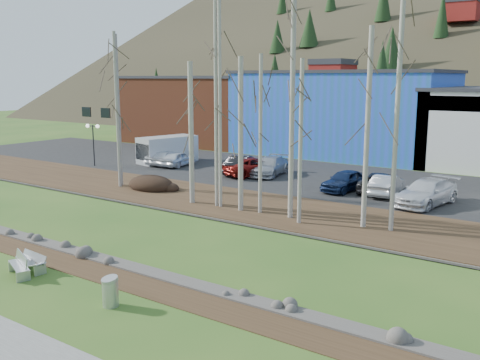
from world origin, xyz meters
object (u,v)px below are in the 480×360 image
Objects in this scene: car_0 at (178,159)px; car_8 at (163,157)px; bench_damaged at (32,262)px; car_6 at (380,182)px; car_1 at (242,164)px; car_3 at (270,166)px; street_lamp at (93,133)px; car_9 at (167,157)px; seagull at (31,263)px; van_grey at (165,150)px; car_2 at (253,166)px; car_5 at (387,185)px; car_7 at (426,192)px; car_4 at (345,181)px; bench_intact at (20,265)px; litter_bin at (110,293)px.

car_8 is at bearing -8.16° from car_0.
bench_damaged is 22.76m from car_6.
car_3 is (2.14, 0.66, -0.03)m from car_1.
bench_damaged is 25.53m from street_lamp.
car_1 is 1.18× the size of car_9.
seagull is 26.54m from van_grey.
car_2 is 1.31m from car_3.
car_1 reaches higher than car_5.
car_2 reaches higher than car_5.
car_1 is at bearing -8.79° from car_6.
car_9 is at bearing -28.17° from van_grey.
car_3 is 0.93× the size of car_7.
car_7 is at bearing 165.73° from car_0.
car_8 is (-12.95, 21.93, 0.63)m from seagull.
car_6 is at bearing 163.91° from car_1.
car_4 reaches higher than car_9.
car_1 reaches higher than car_6.
car_7 is at bearing 166.19° from car_8.
car_0 is (-11.18, 21.93, 0.63)m from seagull.
car_0 is 0.82× the size of car_6.
seagull is at bearing 87.98° from car_1.
van_grey is (-20.93, 1.97, 0.49)m from car_5.
car_3 reaches higher than car_4.
bench_intact is 26.44m from car_8.
litter_bin is 29.32m from car_8.
car_7 is at bearing 86.01° from bench_intact.
car_6 is at bearing 170.82° from car_0.
car_7 reaches higher than bench_damaged.
car_6 is (24.04, 3.61, -2.17)m from street_lamp.
car_7 is 22.85m from car_9.
car_2 is (-3.51, 21.92, 0.69)m from seagull.
litter_bin is at bearing -49.39° from street_lamp.
car_3 is (14.77, 4.72, -2.12)m from street_lamp.
street_lamp is 27.73m from car_7.
street_lamp reaches higher than seagull.
car_5 is 1.00m from car_6.
street_lamp reaches higher than van_grey.
seagull is 22.55m from car_1.
car_6 is (17.97, -0.32, -0.00)m from car_0.
car_7 is (14.98, -2.43, 0.02)m from car_1.
car_9 is 1.50m from van_grey.
litter_bin is at bearing -81.98° from car_3.
car_7 is at bearing -1.87° from car_4.
bench_intact is 23.74m from car_3.
car_6 is at bearing 170.89° from car_9.
car_6 is at bearing -50.31° from car_5.
bench_damaged is at bearing 119.49° from bench_intact.
car_4 reaches higher than seagull.
litter_bin is 0.18× the size of car_2.
car_7 is at bearing 76.88° from litter_bin.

